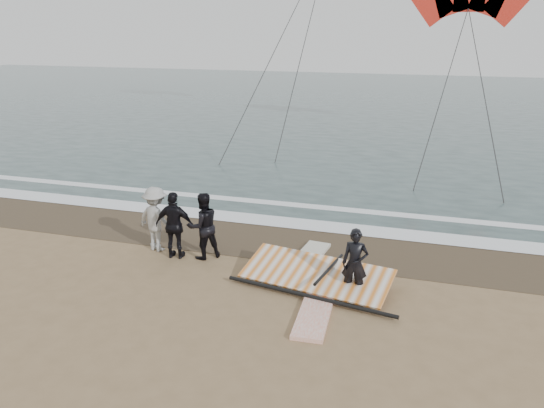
{
  "coord_description": "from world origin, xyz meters",
  "views": [
    {
      "loc": [
        2.92,
        -8.84,
        5.78
      ],
      "look_at": [
        -0.6,
        3.0,
        1.6
      ],
      "focal_mm": 35.0,
      "sensor_mm": 36.0,
      "label": 1
    }
  ],
  "objects_px": {
    "board_cream": "(306,260)",
    "sail_rig": "(314,274)",
    "board_white": "(316,311)",
    "man_main": "(355,263)"
  },
  "relations": [
    {
      "from": "man_main",
      "to": "board_cream",
      "type": "height_order",
      "value": "man_main"
    },
    {
      "from": "board_cream",
      "to": "sail_rig",
      "type": "height_order",
      "value": "sail_rig"
    },
    {
      "from": "board_white",
      "to": "sail_rig",
      "type": "distance_m",
      "value": 1.42
    },
    {
      "from": "board_cream",
      "to": "man_main",
      "type": "bearing_deg",
      "value": -39.13
    },
    {
      "from": "board_white",
      "to": "man_main",
      "type": "bearing_deg",
      "value": 53.4
    },
    {
      "from": "board_white",
      "to": "board_cream",
      "type": "height_order",
      "value": "board_cream"
    },
    {
      "from": "man_main",
      "to": "sail_rig",
      "type": "bearing_deg",
      "value": 159.01
    },
    {
      "from": "board_white",
      "to": "board_cream",
      "type": "xyz_separation_m",
      "value": [
        -0.77,
        2.45,
        0.0
      ]
    },
    {
      "from": "board_cream",
      "to": "sail_rig",
      "type": "distance_m",
      "value": 1.18
    },
    {
      "from": "man_main",
      "to": "board_cream",
      "type": "bearing_deg",
      "value": 134.95
    }
  ]
}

